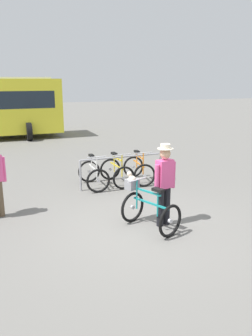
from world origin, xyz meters
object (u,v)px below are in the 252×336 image
Objects in this scene: racked_bike_orange at (139,170)px; racked_bike_yellow at (117,172)px; featured_bicycle at (146,205)px; racked_bike_white at (93,175)px; person_with_featured_bike at (164,182)px.

racked_bike_yellow is at bearing -177.26° from racked_bike_orange.
featured_bicycle is at bearing -96.87° from racked_bike_yellow.
racked_bike_yellow is at bearing 2.74° from racked_bike_white.
person_with_featured_bike is (0.39, -0.02, 0.46)m from featured_bicycle.
person_with_featured_bike reaches higher than racked_bike_yellow.
racked_bike_white and racked_bike_orange have the same top height.
racked_bike_white is at bearing 103.68° from person_with_featured_bike.
featured_bicycle is (0.34, -2.98, 0.12)m from racked_bike_white.
person_with_featured_bike is at bearing -89.46° from racked_bike_yellow.
racked_bike_white is 3.13m from person_with_featured_bike.
racked_bike_white is 3.00m from featured_bicycle.
racked_bike_yellow is 0.70m from racked_bike_orange.
racked_bike_orange is (0.70, 0.03, 0.00)m from racked_bike_yellow.
person_with_featured_bike is at bearing -102.36° from racked_bike_orange.
racked_bike_orange is (1.40, 0.07, 0.00)m from racked_bike_white.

